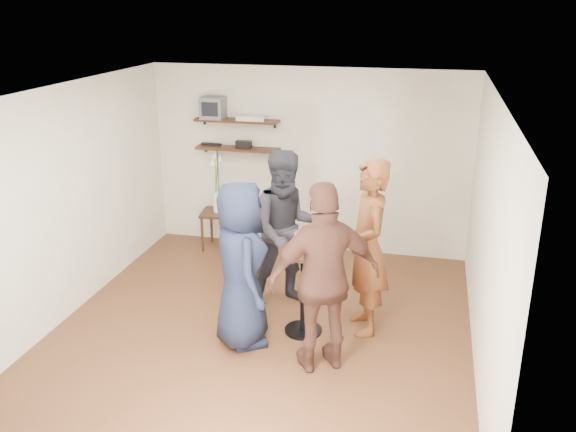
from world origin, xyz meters
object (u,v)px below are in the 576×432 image
object	(u,v)px
person_brown	(325,278)
person_dark	(288,230)
dvd_deck	(252,118)
radio	(244,144)
side_table	(219,218)
person_navy	(241,265)
person_plaid	(367,248)
drinks_table	(304,280)
crt_monitor	(213,108)

from	to	relation	value
person_brown	person_dark	bearing A→B (deg)	-90.42
dvd_deck	person_brown	xyz separation A→B (m)	(1.56, -2.88, -0.94)
radio	side_table	size ratio (longest dim) A/B	0.39
side_table	person_dark	distance (m)	2.06
dvd_deck	person_dark	distance (m)	2.14
side_table	person_navy	size ratio (longest dim) A/B	0.32
dvd_deck	radio	size ratio (longest dim) A/B	1.82
dvd_deck	side_table	xyz separation A→B (m)	(-0.47, -0.23, -1.43)
side_table	person_plaid	xyz separation A→B (m)	(2.34, -1.83, 0.49)
drinks_table	person_plaid	size ratio (longest dim) A/B	0.51
side_table	person_dark	bearing A→B (deg)	-46.59
person_plaid	person_navy	xyz separation A→B (m)	(-1.23, -0.57, -0.08)
person_navy	person_brown	bearing A→B (deg)	-135.61
side_table	person_dark	world-z (taller)	person_dark
radio	drinks_table	world-z (taller)	radio
radio	person_brown	world-z (taller)	person_brown
person_dark	drinks_table	bearing A→B (deg)	-90.00
crt_monitor	drinks_table	bearing A→B (deg)	-51.87
dvd_deck	person_brown	distance (m)	3.41
person_dark	crt_monitor	bearing A→B (deg)	103.13
crt_monitor	side_table	xyz separation A→B (m)	(0.09, -0.23, -1.55)
radio	person_dark	size ratio (longest dim) A/B	0.12
crt_monitor	person_navy	distance (m)	3.10
person_plaid	drinks_table	bearing A→B (deg)	-90.00
dvd_deck	person_navy	world-z (taller)	dvd_deck
person_brown	person_plaid	bearing A→B (deg)	-139.63
crt_monitor	person_plaid	world-z (taller)	crt_monitor
drinks_table	crt_monitor	bearing A→B (deg)	128.13
person_plaid	radio	bearing A→B (deg)	-155.38
crt_monitor	person_brown	world-z (taller)	crt_monitor
drinks_table	person_dark	size ratio (longest dim) A/B	0.52
radio	person_navy	size ratio (longest dim) A/B	0.12
crt_monitor	person_dark	distance (m)	2.49
crt_monitor	person_navy	world-z (taller)	crt_monitor
crt_monitor	drinks_table	xyz separation A→B (m)	(1.79, -2.28, -1.39)
person_navy	person_brown	distance (m)	0.95
dvd_deck	person_plaid	bearing A→B (deg)	-47.71
crt_monitor	side_table	bearing A→B (deg)	-67.46
crt_monitor	person_plaid	xyz separation A→B (m)	(2.43, -2.06, -1.05)
person_plaid	person_brown	bearing A→B (deg)	-40.37
crt_monitor	drinks_table	world-z (taller)	crt_monitor
dvd_deck	radio	distance (m)	0.40
crt_monitor	person_brown	distance (m)	3.73
person_dark	person_brown	world-z (taller)	person_brown
crt_monitor	radio	xyz separation A→B (m)	(0.43, 0.00, -0.50)
dvd_deck	person_dark	xyz separation A→B (m)	(0.91, -1.69, -0.96)
dvd_deck	person_plaid	size ratio (longest dim) A/B	0.21
side_table	dvd_deck	bearing A→B (deg)	25.74
radio	side_table	world-z (taller)	radio
dvd_deck	person_dark	world-z (taller)	dvd_deck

